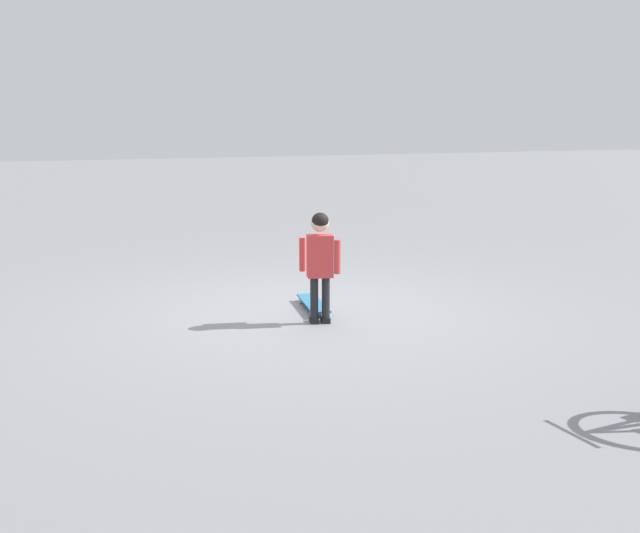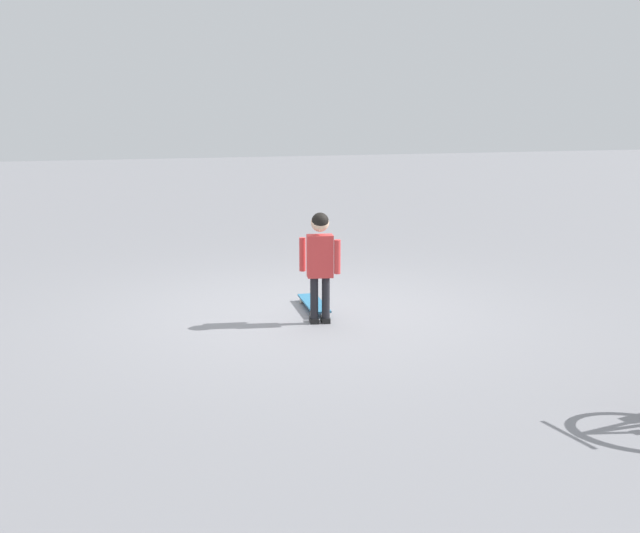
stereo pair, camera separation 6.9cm
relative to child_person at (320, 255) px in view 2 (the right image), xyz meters
The scene contains 3 objects.
ground_plane 0.78m from the child_person, 88.95° to the left, with size 50.00×50.00×0.00m, color gray.
child_person is the anchor object (origin of this frame).
skateboard 0.79m from the child_person, 79.51° to the left, with size 0.25×0.77×0.07m.
Camera 2 is at (-2.10, -7.04, 1.99)m, focal length 42.51 mm.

